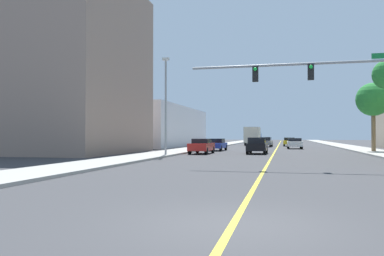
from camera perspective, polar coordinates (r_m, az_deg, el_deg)
name	(u,v)px	position (r m, az deg, el deg)	size (l,w,h in m)	color
ground	(276,149)	(49.51, 12.43, -3.05)	(192.00, 192.00, 0.00)	#38383A
sidewalk_left	(201,148)	(50.64, 1.33, -2.95)	(3.51, 168.00, 0.15)	#9E9B93
sidewalk_right	(359,149)	(50.26, 23.61, -2.87)	(3.51, 168.00, 0.15)	#9E9B93
lane_marking_center	(276,149)	(49.51, 12.43, -3.05)	(0.16, 144.00, 0.01)	yellow
building_left_near	(51,69)	(41.33, -20.21, 8.25)	(16.21, 15.34, 16.76)	gray
building_left_far	(146,127)	(62.05, -6.84, 0.16)	(14.03, 27.44, 6.10)	silver
traffic_signal_mast	(348,81)	(21.57, 22.22, 6.45)	(12.56, 0.36, 5.80)	gray
street_lamp	(166,101)	(31.62, -3.93, 4.05)	(0.56, 0.28, 7.96)	gray
palm_far	(373,100)	(42.52, 25.33, 3.79)	(3.34, 3.34, 6.85)	brown
car_black	(257,146)	(36.06, 9.66, -2.59)	(1.80, 3.83, 1.52)	black
car_blue	(216,144)	(42.89, 3.66, -2.44)	(1.87, 4.34, 1.36)	#1E389E
car_gray	(266,142)	(57.74, 10.92, -2.03)	(1.91, 4.39, 1.45)	slate
car_yellow	(289,142)	(62.43, 14.27, -1.97)	(1.87, 4.39, 1.36)	gold
car_red	(202,146)	(35.74, 1.44, -2.68)	(1.80, 4.11, 1.41)	red
car_white	(295,143)	(50.63, 15.01, -2.18)	(1.88, 4.04, 1.36)	white
delivery_truck	(253,136)	(66.42, 9.02, -1.13)	(2.51, 7.11, 3.09)	#194799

